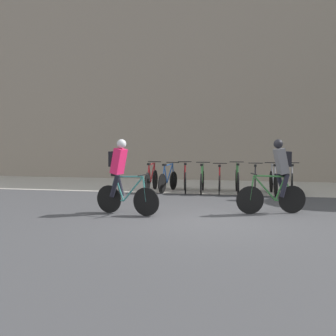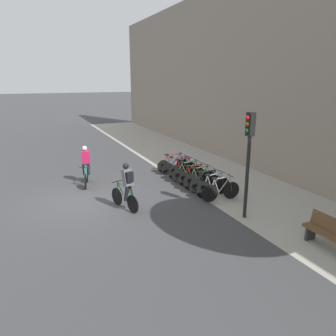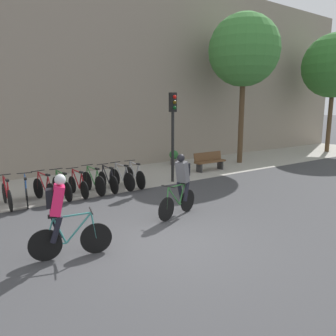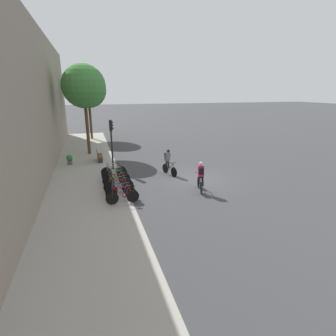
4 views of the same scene
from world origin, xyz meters
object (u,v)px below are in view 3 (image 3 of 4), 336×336
object	(u,v)px
cyclist_pink	(61,214)
parked_bike_3	(62,187)
bench	(209,161)
parked_bike_7	(122,178)
parked_bike_4	(78,185)
traffic_light_pole	(173,121)
parked_bike_1	(26,192)
parked_bike_8	(135,176)
parked_bike_0	(7,195)
parked_bike_6	(108,181)
parked_bike_5	(93,182)
cyclist_grey	(181,183)
parked_bike_2	(45,189)
potted_plant	(174,157)

from	to	relation	value
cyclist_pink	parked_bike_3	xyz separation A→B (m)	(1.37, 4.43, -0.55)
cyclist_pink	bench	size ratio (longest dim) A/B	1.05
cyclist_pink	parked_bike_3	distance (m)	4.67
parked_bike_3	parked_bike_7	bearing A→B (deg)	0.03
parked_bike_4	bench	xyz separation A→B (m)	(6.77, 0.73, 0.09)
traffic_light_pole	parked_bike_1	bearing A→B (deg)	178.68
parked_bike_4	parked_bike_8	world-z (taller)	parked_bike_8
parked_bike_1	traffic_light_pole	bearing A→B (deg)	-1.32
parked_bike_0	parked_bike_8	world-z (taller)	parked_bike_8
parked_bike_0	bench	xyz separation A→B (m)	(9.03, 0.73, 0.07)
parked_bike_3	parked_bike_4	size ratio (longest dim) A/B	1.05
cyclist_pink	bench	bearing A→B (deg)	30.67
parked_bike_6	parked_bike_7	size ratio (longest dim) A/B	0.98
parked_bike_4	bench	bearing A→B (deg)	6.15
cyclist_pink	parked_bike_0	bearing A→B (deg)	94.21
parked_bike_1	traffic_light_pole	world-z (taller)	traffic_light_pole
cyclist_pink	parked_bike_5	distance (m)	5.11
cyclist_pink	parked_bike_6	bearing A→B (deg)	55.41
parked_bike_8	parked_bike_6	bearing A→B (deg)	-179.95
cyclist_grey	parked_bike_5	size ratio (longest dim) A/B	1.05
parked_bike_3	bench	bearing A→B (deg)	5.68
parked_bike_0	parked_bike_6	bearing A→B (deg)	0.01
cyclist_pink	bench	world-z (taller)	cyclist_pink
parked_bike_4	traffic_light_pole	xyz separation A→B (m)	(3.97, -0.13, 2.12)
parked_bike_3	parked_bike_6	world-z (taller)	parked_bike_3
cyclist_grey	parked_bike_2	distance (m)	4.65
traffic_light_pole	parked_bike_3	bearing A→B (deg)	178.35
cyclist_pink	parked_bike_5	xyz separation A→B (m)	(2.49, 4.43, -0.53)
parked_bike_7	parked_bike_0	bearing A→B (deg)	-179.98
cyclist_pink	parked_bike_0	xyz separation A→B (m)	(-0.33, 4.43, -0.55)
parked_bike_1	parked_bike_6	world-z (taller)	parked_bike_6
parked_bike_0	parked_bike_1	xyz separation A→B (m)	(0.56, -0.00, -0.01)
parked_bike_1	parked_bike_5	world-z (taller)	parked_bike_5
potted_plant	parked_bike_4	bearing A→B (deg)	-154.64
parked_bike_5	bench	size ratio (longest dim) A/B	1.00
parked_bike_2	parked_bike_6	world-z (taller)	parked_bike_2
parked_bike_6	parked_bike_8	distance (m)	1.13
bench	parked_bike_1	bearing A→B (deg)	-175.07
parked_bike_0	traffic_light_pole	size ratio (longest dim) A/B	0.47
parked_bike_0	potted_plant	size ratio (longest dim) A/B	2.19
parked_bike_3	potted_plant	distance (m)	7.48
parked_bike_4	parked_bike_7	size ratio (longest dim) A/B	0.97
parked_bike_2	parked_bike_3	size ratio (longest dim) A/B	0.95
parked_bike_7	traffic_light_pole	size ratio (longest dim) A/B	0.46
parked_bike_1	potted_plant	xyz separation A→B (m)	(7.99, 2.98, 0.05)
parked_bike_6	parked_bike_8	size ratio (longest dim) A/B	0.98
parked_bike_5	traffic_light_pole	xyz separation A→B (m)	(3.41, -0.13, 2.08)
parked_bike_4	potted_plant	world-z (taller)	parked_bike_4
parked_bike_0	parked_bike_2	size ratio (longest dim) A/B	1.05
parked_bike_7	parked_bike_8	distance (m)	0.56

